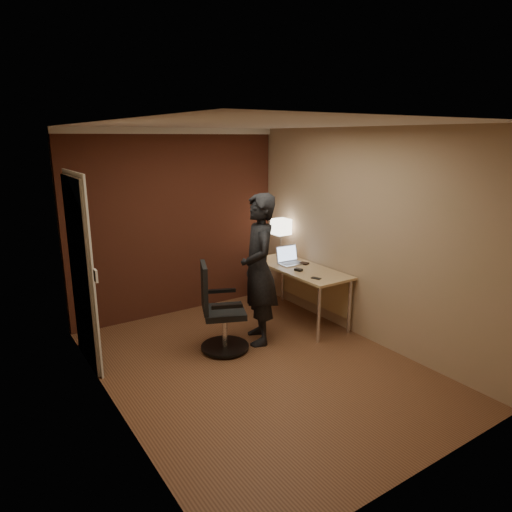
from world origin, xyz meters
The scene contains 9 objects.
room centered at (-0.27, 1.54, 1.37)m, with size 4.00×4.00×4.00m.
desk centered at (1.25, 0.77, 0.60)m, with size 0.60×1.50×0.73m.
desk_lamp centered at (1.33, 1.38, 1.15)m, with size 0.22×0.22×0.54m.
laptop centered at (1.19, 1.00, 0.79)m, with size 0.34×0.27×0.23m.
mouse centered at (1.06, 0.64, 0.75)m, with size 0.06×0.10×0.03m, color black.
phone centered at (1.03, 0.27, 0.73)m, with size 0.06×0.12×0.01m, color black.
wallet centered at (1.32, 0.85, 0.74)m, with size 0.09×0.11×0.02m, color black.
office_chair centered at (-0.16, 0.55, 0.45)m, with size 0.60×0.65×1.02m.
person centered at (0.37, 0.52, 0.89)m, with size 0.65×0.43×1.78m, color black.
Camera 1 is at (-2.47, -3.70, 2.39)m, focal length 32.00 mm.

